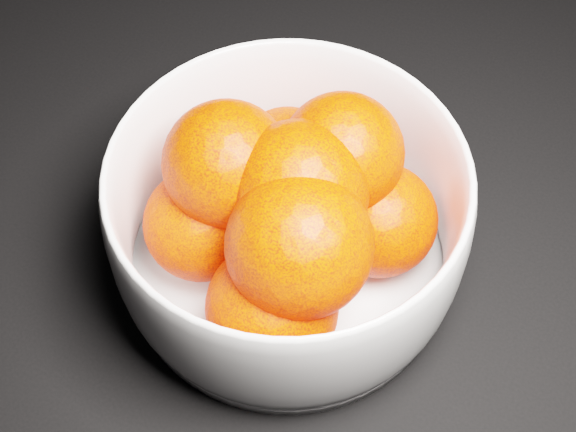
% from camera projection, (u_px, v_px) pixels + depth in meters
% --- Properties ---
extents(bowl, '(0.22, 0.22, 0.11)m').
position_uv_depth(bowl, '(288.00, 221.00, 0.49)').
color(bowl, silver).
rests_on(bowl, ground).
extents(orange_pile, '(0.17, 0.18, 0.12)m').
position_uv_depth(orange_pile, '(289.00, 210.00, 0.47)').
color(orange_pile, '#FF2701').
rests_on(orange_pile, bowl).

